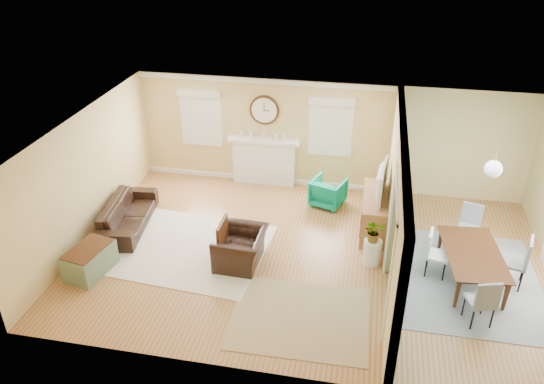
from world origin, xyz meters
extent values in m
plane|color=#955B2A|center=(0.00, 0.00, 0.00)|extent=(9.00, 9.00, 0.00)
cube|color=tan|center=(0.00, 3.00, 1.30)|extent=(9.00, 0.02, 2.60)
cube|color=tan|center=(0.00, -3.00, 1.30)|extent=(9.00, 0.02, 2.60)
cube|color=tan|center=(-4.50, 0.00, 1.30)|extent=(0.02, 6.00, 2.60)
cube|color=white|center=(0.00, 0.00, 2.60)|extent=(9.00, 6.00, 0.02)
cube|color=tan|center=(1.50, 1.40, 1.30)|extent=(0.12, 3.20, 2.60)
cube|color=tan|center=(1.50, -2.50, 1.30)|extent=(0.12, 1.00, 2.60)
cube|color=tan|center=(1.50, -1.10, 2.40)|extent=(0.12, 1.80, 0.40)
cube|color=white|center=(1.43, -0.20, 1.10)|extent=(0.04, 0.12, 2.20)
cube|color=white|center=(1.43, -2.00, 1.10)|extent=(0.04, 0.12, 2.20)
cube|color=white|center=(1.43, -1.10, 2.20)|extent=(0.04, 1.92, 0.12)
cube|color=#63ABAA|center=(1.57, 0.00, 1.30)|extent=(0.02, 6.00, 2.60)
cube|color=white|center=(-1.50, 2.88, 0.55)|extent=(1.50, 0.24, 1.10)
cube|color=white|center=(-1.50, 2.85, 1.13)|extent=(1.70, 0.30, 0.08)
cube|color=black|center=(-1.50, 2.98, 0.50)|extent=(0.85, 0.02, 0.75)
cube|color=gold|center=(-1.50, 2.87, 0.42)|extent=(0.85, 0.02, 0.62)
cylinder|color=#4B2312|center=(-1.50, 2.97, 1.85)|extent=(0.70, 0.06, 0.70)
cylinder|color=silver|center=(-1.50, 2.94, 1.85)|extent=(0.60, 0.01, 0.60)
cube|color=black|center=(-1.50, 2.93, 1.95)|extent=(0.02, 0.01, 0.20)
cube|color=black|center=(-1.44, 2.93, 1.85)|extent=(0.12, 0.01, 0.02)
cube|color=white|center=(-3.05, 2.98, 1.55)|extent=(0.90, 0.03, 1.30)
cube|color=white|center=(-3.05, 2.95, 1.55)|extent=(1.00, 0.04, 1.40)
cube|color=#F5EBCD|center=(-3.05, 2.91, 2.18)|extent=(1.05, 0.10, 0.18)
cube|color=white|center=(0.05, 2.98, 1.55)|extent=(0.90, 0.03, 1.30)
cube|color=white|center=(0.05, 2.95, 1.55)|extent=(1.00, 0.04, 1.40)
cube|color=#F5EBCD|center=(0.05, 2.91, 2.18)|extent=(1.05, 0.10, 0.18)
cylinder|color=gold|center=(3.00, 0.00, 2.45)|extent=(0.02, 0.02, 0.30)
sphere|color=white|center=(3.00, 0.00, 2.20)|extent=(0.30, 0.30, 0.30)
cube|color=#F5EBCD|center=(-2.33, -0.20, 0.01)|extent=(3.06, 2.71, 0.02)
cube|color=tan|center=(0.08, -1.74, 0.01)|extent=(2.31, 1.91, 0.01)
cube|color=gray|center=(2.98, -0.16, 0.01)|extent=(2.47, 3.08, 0.01)
imported|color=black|center=(-3.92, 0.36, 0.30)|extent=(1.04, 2.10, 0.59)
imported|color=black|center=(-1.26, -0.44, 0.33)|extent=(0.93, 1.06, 0.67)
imported|color=#037D59|center=(0.14, 2.10, 0.32)|extent=(0.87, 0.88, 0.64)
cube|color=#60775D|center=(-3.93, -1.27, 0.26)|extent=(0.73, 1.03, 0.52)
cube|color=#4B2312|center=(-3.93, -1.27, 0.53)|extent=(0.70, 0.98, 0.02)
cube|color=#996F4A|center=(1.19, 1.26, 0.40)|extent=(0.52, 1.57, 0.80)
cube|color=#4B2312|center=(0.93, 0.79, 0.55)|extent=(0.01, 0.42, 0.22)
cube|color=#4B2312|center=(0.93, 0.79, 0.28)|extent=(0.01, 0.42, 0.22)
cube|color=#4B2312|center=(0.93, 1.26, 0.55)|extent=(0.01, 0.42, 0.22)
cube|color=#4B2312|center=(0.93, 1.26, 0.28)|extent=(0.01, 0.42, 0.22)
cube|color=#4B2312|center=(0.93, 1.73, 0.55)|extent=(0.01, 0.42, 0.22)
cube|color=#4B2312|center=(0.93, 1.73, 0.28)|extent=(0.01, 0.42, 0.22)
imported|color=black|center=(1.17, 1.26, 1.14)|extent=(0.26, 1.18, 0.67)
cylinder|color=white|center=(1.19, 0.04, 0.25)|extent=(0.34, 0.34, 0.51)
imported|color=#337F33|center=(1.19, 0.04, 0.72)|extent=(0.45, 0.41, 0.44)
imported|color=#4B2312|center=(2.98, -0.16, 0.31)|extent=(1.14, 1.83, 0.61)
cube|color=gray|center=(3.03, 0.96, 0.43)|extent=(0.49, 0.49, 0.05)
cube|color=gray|center=(3.03, 0.96, 0.67)|extent=(0.40, 0.15, 0.48)
cylinder|color=black|center=(3.23, 1.07, 0.20)|extent=(0.03, 0.03, 0.40)
cylinder|color=black|center=(3.14, 0.76, 0.20)|extent=(0.03, 0.03, 0.40)
cylinder|color=black|center=(2.91, 1.15, 0.20)|extent=(0.03, 0.03, 0.40)
cylinder|color=black|center=(2.83, 0.84, 0.20)|extent=(0.03, 0.03, 0.40)
cube|color=gray|center=(2.94, -1.28, 0.44)|extent=(0.51, 0.51, 0.05)
cube|color=gray|center=(2.94, -1.28, 0.68)|extent=(0.41, 0.17, 0.49)
cylinder|color=black|center=(2.82, -1.49, 0.20)|extent=(0.03, 0.03, 0.41)
cylinder|color=black|center=(2.73, -1.17, 0.20)|extent=(0.03, 0.03, 0.41)
cylinder|color=black|center=(3.14, -1.39, 0.20)|extent=(0.03, 0.03, 0.41)
cylinder|color=black|center=(3.05, -1.07, 0.20)|extent=(0.03, 0.03, 0.41)
cube|color=white|center=(2.36, -0.09, 0.42)|extent=(0.46, 0.46, 0.05)
cube|color=white|center=(2.36, -0.09, 0.66)|extent=(0.12, 0.40, 0.47)
cylinder|color=black|center=(2.23, 0.09, 0.20)|extent=(0.03, 0.03, 0.39)
cylinder|color=black|center=(2.54, 0.04, 0.20)|extent=(0.03, 0.03, 0.39)
cylinder|color=black|center=(2.17, -0.22, 0.20)|extent=(0.03, 0.03, 0.39)
cylinder|color=black|center=(2.49, -0.28, 0.20)|extent=(0.03, 0.03, 0.39)
cube|color=gray|center=(3.66, -0.12, 0.47)|extent=(0.55, 0.55, 0.05)
cube|color=gray|center=(3.66, -0.12, 0.74)|extent=(0.17, 0.44, 0.53)
cylinder|color=black|center=(3.78, -0.35, 0.22)|extent=(0.03, 0.03, 0.44)
cylinder|color=black|center=(3.44, -0.25, 0.22)|extent=(0.03, 0.03, 0.44)
cylinder|color=black|center=(3.88, 0.00, 0.22)|extent=(0.03, 0.03, 0.44)
cylinder|color=black|center=(3.54, 0.10, 0.22)|extent=(0.03, 0.03, 0.44)
camera|label=1|loc=(0.91, -8.43, 6.11)|focal=35.00mm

